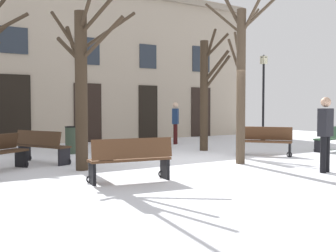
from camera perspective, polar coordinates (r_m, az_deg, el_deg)
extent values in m
plane|color=white|center=(11.81, 4.12, -4.79)|extent=(29.10, 29.10, 0.00)
cube|color=tan|center=(18.53, -10.99, 8.64)|extent=(18.18, 0.40, 6.95)
cube|color=black|center=(17.22, -20.43, 2.04)|extent=(1.34, 0.08, 2.78)
cube|color=#262D38|center=(17.41, -20.58, 10.95)|extent=(1.21, 0.06, 1.02)
cube|color=black|center=(18.20, -10.92, 1.78)|extent=(1.24, 0.08, 2.52)
cube|color=#262D38|center=(18.35, -10.99, 10.06)|extent=(1.12, 0.06, 1.16)
cube|color=black|center=(19.58, -2.74, 1.88)|extent=(1.00, 0.08, 2.52)
cube|color=#262D38|center=(19.72, -2.76, 9.49)|extent=(0.90, 0.06, 1.11)
cube|color=black|center=(21.40, 4.51, 1.92)|extent=(1.21, 0.08, 2.50)
cube|color=#262D38|center=(21.53, 4.54, 9.10)|extent=(1.08, 0.06, 1.28)
cylinder|color=#382B1E|center=(10.19, -11.78, 4.67)|extent=(0.29, 0.29, 3.79)
cylinder|color=#382B1E|center=(9.65, -10.81, 16.33)|extent=(0.38, 1.69, 0.97)
cylinder|color=#382B1E|center=(9.92, -9.12, 11.64)|extent=(0.66, 1.18, 0.98)
cylinder|color=#382B1E|center=(9.97, -9.49, 14.92)|extent=(0.51, 1.20, 0.89)
cylinder|color=#382B1E|center=(10.73, -8.11, 12.78)|extent=(1.59, 0.23, 1.15)
cylinder|color=#382B1E|center=(10.73, -13.36, 10.10)|extent=(0.29, 1.12, 0.77)
cylinder|color=#382B1E|center=(10.59, -12.75, 10.18)|extent=(0.17, 0.81, 1.22)
cylinder|color=#382B1E|center=(10.90, -13.81, 12.23)|extent=(0.35, 1.38, 1.30)
cylinder|color=#4C3D2D|center=(11.31, 9.94, 5.28)|extent=(0.24, 0.24, 4.11)
cylinder|color=#4C3D2D|center=(11.67, 9.11, 9.21)|extent=(0.25, 0.75, 1.13)
cylinder|color=#4C3D2D|center=(11.90, 12.52, 14.95)|extent=(1.24, 0.33, 1.11)
cylinder|color=#4C3D2D|center=(11.93, 7.55, 14.38)|extent=(0.28, 1.28, 1.05)
cylinder|color=#4C3D2D|center=(11.78, 9.54, 10.15)|extent=(0.49, 0.76, 1.15)
cylinder|color=#4C3D2D|center=(11.41, 12.09, 16.01)|extent=(0.38, 0.94, 1.55)
cylinder|color=#4C3D2D|center=(12.20, 11.18, 13.97)|extent=(1.34, 0.70, 0.95)
cylinder|color=#4C3D2D|center=(11.75, 8.87, 15.07)|extent=(0.19, 0.66, 0.99)
cylinder|color=#382B1E|center=(14.58, -21.21, 12.75)|extent=(1.35, 0.55, 0.90)
cylinder|color=#382B1E|center=(14.50, 4.95, 4.12)|extent=(0.28, 0.28, 3.80)
cylinder|color=#382B1E|center=(14.44, 6.69, 7.20)|extent=(0.66, 0.82, 1.21)
cylinder|color=#382B1E|center=(14.50, 6.59, 10.75)|extent=(0.55, 0.83, 0.88)
cylinder|color=#382B1E|center=(14.40, 6.59, 8.05)|extent=(0.57, 0.89, 1.11)
cylinder|color=#382B1E|center=(14.99, 5.75, 10.66)|extent=(0.87, 0.42, 1.42)
cylinder|color=black|center=(19.33, 12.91, 3.17)|extent=(0.10, 0.10, 3.44)
cylinder|color=black|center=(19.38, 12.86, -1.62)|extent=(0.22, 0.22, 0.20)
cube|color=beige|center=(19.44, 12.97, 8.78)|extent=(0.24, 0.24, 0.36)
cone|color=black|center=(19.46, 12.97, 9.30)|extent=(0.30, 0.30, 0.14)
cylinder|color=#2D3D2D|center=(13.90, -13.02, -1.94)|extent=(0.42, 0.42, 0.86)
torus|color=black|center=(13.88, -13.04, -0.11)|extent=(0.45, 0.45, 0.04)
cube|color=#2D4C33|center=(15.45, 21.46, -1.61)|extent=(1.72, 0.63, 0.05)
cube|color=black|center=(14.78, 20.06, -2.60)|extent=(0.11, 0.39, 0.43)
torus|color=black|center=(14.87, 19.50, -3.08)|extent=(0.17, 0.05, 0.17)
cube|color=#3D2819|center=(11.76, -16.66, -2.63)|extent=(1.06, 1.70, 0.05)
cube|color=#3D2819|center=(11.61, -17.39, -1.57)|extent=(0.78, 1.58, 0.38)
cube|color=black|center=(11.21, -14.02, -4.06)|extent=(0.37, 0.21, 0.47)
torus|color=black|center=(11.34, -13.43, -4.75)|extent=(0.10, 0.17, 0.17)
cube|color=black|center=(12.37, -19.02, -3.49)|extent=(0.37, 0.21, 0.47)
torus|color=black|center=(12.49, -18.43, -4.14)|extent=(0.10, 0.17, 0.17)
cube|color=#51331E|center=(13.32, 13.05, -2.08)|extent=(1.31, 1.59, 0.05)
cube|color=#51331E|center=(13.49, 13.16, -0.97)|extent=(1.04, 1.40, 0.42)
cube|color=black|center=(13.46, 9.79, -2.95)|extent=(0.34, 0.27, 0.44)
torus|color=black|center=(13.32, 9.66, -3.62)|extent=(0.12, 0.16, 0.17)
cube|color=black|center=(13.27, 16.33, -3.10)|extent=(0.34, 0.27, 0.44)
torus|color=black|center=(13.12, 16.28, -3.78)|extent=(0.12, 0.16, 0.17)
cube|color=#51331E|center=(8.56, -5.24, -4.57)|extent=(1.73, 0.67, 0.05)
cube|color=#51331E|center=(8.36, -4.82, -3.07)|extent=(1.68, 0.36, 0.41)
cube|color=black|center=(8.89, -0.44, -5.77)|extent=(0.12, 0.37, 0.45)
torus|color=black|center=(9.05, -0.85, -6.56)|extent=(0.17, 0.06, 0.17)
cube|color=black|center=(8.37, -10.33, -6.34)|extent=(0.12, 0.37, 0.45)
torus|color=black|center=(8.54, -10.59, -7.16)|extent=(0.17, 0.06, 0.17)
cube|color=black|center=(11.17, -19.45, -4.21)|extent=(0.25, 0.35, 0.45)
torus|color=black|center=(11.08, -18.85, -5.00)|extent=(0.16, 0.12, 0.17)
cylinder|color=#350F0F|center=(16.90, 0.97, -1.13)|extent=(0.14, 0.14, 0.82)
cylinder|color=#350F0F|center=(17.07, 1.07, -1.09)|extent=(0.14, 0.14, 0.82)
cube|color=navy|center=(16.95, 1.03, 1.34)|extent=(0.42, 0.42, 0.63)
sphere|color=beige|center=(16.95, 1.03, 2.89)|extent=(0.23, 0.23, 0.23)
cylinder|color=black|center=(10.44, 20.89, -3.62)|extent=(0.14, 0.14, 0.84)
cylinder|color=black|center=(10.27, 20.47, -3.71)|extent=(0.14, 0.14, 0.84)
cube|color=black|center=(10.30, 20.75, 0.46)|extent=(0.41, 0.28, 0.65)
sphere|color=tan|center=(10.29, 20.79, 3.08)|extent=(0.23, 0.23, 0.23)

